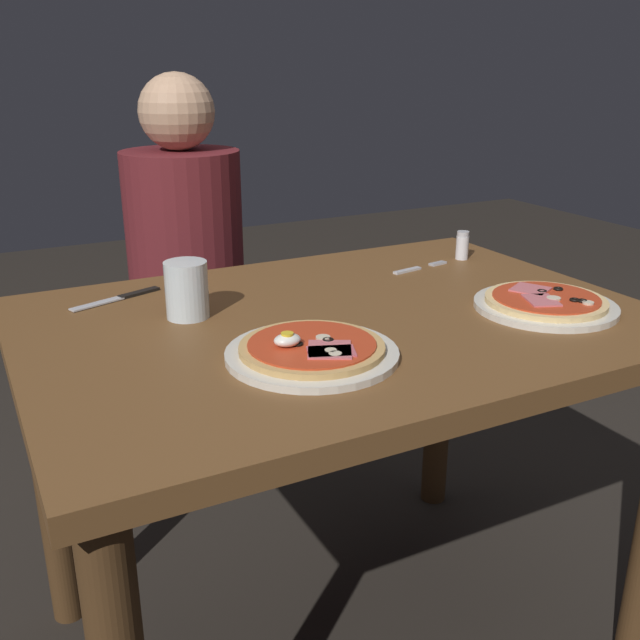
{
  "coord_description": "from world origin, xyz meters",
  "views": [
    {
      "loc": [
        -0.61,
        -1.1,
        1.21
      ],
      "look_at": [
        -0.08,
        -0.08,
        0.79
      ],
      "focal_mm": 40.37,
      "sensor_mm": 36.0,
      "label": 1
    }
  ],
  "objects_px": {
    "diner_person": "(189,300)",
    "fork": "(416,268)",
    "pizza_across_left": "(545,303)",
    "knife": "(122,297)",
    "dining_table": "(339,376)",
    "pizza_foreground": "(312,351)",
    "salt_shaker": "(462,245)",
    "water_glass_near": "(187,294)"
  },
  "relations": [
    {
      "from": "diner_person",
      "to": "fork",
      "type": "bearing_deg",
      "value": 120.24
    },
    {
      "from": "fork",
      "to": "salt_shaker",
      "type": "distance_m",
      "value": 0.15
    },
    {
      "from": "pizza_across_left",
      "to": "water_glass_near",
      "type": "bearing_deg",
      "value": 156.53
    },
    {
      "from": "salt_shaker",
      "to": "diner_person",
      "type": "height_order",
      "value": "diner_person"
    },
    {
      "from": "knife",
      "to": "salt_shaker",
      "type": "relative_size",
      "value": 2.83
    },
    {
      "from": "water_glass_near",
      "to": "pizza_foreground",
      "type": "bearing_deg",
      "value": -67.35
    },
    {
      "from": "fork",
      "to": "salt_shaker",
      "type": "xyz_separation_m",
      "value": [
        0.15,
        0.03,
        0.03
      ]
    },
    {
      "from": "pizza_across_left",
      "to": "diner_person",
      "type": "relative_size",
      "value": 0.23
    },
    {
      "from": "dining_table",
      "to": "fork",
      "type": "relative_size",
      "value": 7.25
    },
    {
      "from": "dining_table",
      "to": "knife",
      "type": "distance_m",
      "value": 0.46
    },
    {
      "from": "dining_table",
      "to": "pizza_foreground",
      "type": "relative_size",
      "value": 4.11
    },
    {
      "from": "dining_table",
      "to": "fork",
      "type": "xyz_separation_m",
      "value": [
        0.31,
        0.2,
        0.13
      ]
    },
    {
      "from": "pizza_foreground",
      "to": "pizza_across_left",
      "type": "relative_size",
      "value": 1.04
    },
    {
      "from": "water_glass_near",
      "to": "diner_person",
      "type": "distance_m",
      "value": 0.75
    },
    {
      "from": "pizza_across_left",
      "to": "salt_shaker",
      "type": "xyz_separation_m",
      "value": [
        0.09,
        0.37,
        0.02
      ]
    },
    {
      "from": "pizza_across_left",
      "to": "dining_table",
      "type": "bearing_deg",
      "value": 158.42
    },
    {
      "from": "pizza_foreground",
      "to": "salt_shaker",
      "type": "relative_size",
      "value": 4.15
    },
    {
      "from": "dining_table",
      "to": "knife",
      "type": "height_order",
      "value": "knife"
    },
    {
      "from": "dining_table",
      "to": "fork",
      "type": "distance_m",
      "value": 0.39
    },
    {
      "from": "salt_shaker",
      "to": "water_glass_near",
      "type": "bearing_deg",
      "value": -171.92
    },
    {
      "from": "pizza_across_left",
      "to": "knife",
      "type": "xyz_separation_m",
      "value": [
        -0.7,
        0.43,
        -0.01
      ]
    },
    {
      "from": "fork",
      "to": "diner_person",
      "type": "relative_size",
      "value": 0.13
    },
    {
      "from": "dining_table",
      "to": "diner_person",
      "type": "bearing_deg",
      "value": 93.42
    },
    {
      "from": "diner_person",
      "to": "salt_shaker",
      "type": "bearing_deg",
      "value": 130.87
    },
    {
      "from": "pizza_across_left",
      "to": "fork",
      "type": "distance_m",
      "value": 0.35
    },
    {
      "from": "pizza_across_left",
      "to": "fork",
      "type": "relative_size",
      "value": 1.7
    },
    {
      "from": "pizza_foreground",
      "to": "pizza_across_left",
      "type": "xyz_separation_m",
      "value": [
        0.5,
        0.01,
        -0.0
      ]
    },
    {
      "from": "pizza_foreground",
      "to": "knife",
      "type": "distance_m",
      "value": 0.49
    },
    {
      "from": "dining_table",
      "to": "pizza_across_left",
      "type": "distance_m",
      "value": 0.42
    },
    {
      "from": "pizza_across_left",
      "to": "diner_person",
      "type": "distance_m",
      "value": 1.06
    },
    {
      "from": "dining_table",
      "to": "diner_person",
      "type": "distance_m",
      "value": 0.81
    },
    {
      "from": "water_glass_near",
      "to": "diner_person",
      "type": "bearing_deg",
      "value": 73.36
    },
    {
      "from": "dining_table",
      "to": "salt_shaker",
      "type": "distance_m",
      "value": 0.53
    },
    {
      "from": "pizza_foreground",
      "to": "diner_person",
      "type": "distance_m",
      "value": 0.99
    },
    {
      "from": "salt_shaker",
      "to": "knife",
      "type": "bearing_deg",
      "value": 175.25
    },
    {
      "from": "pizza_across_left",
      "to": "pizza_foreground",
      "type": "bearing_deg",
      "value": -178.96
    },
    {
      "from": "pizza_foreground",
      "to": "fork",
      "type": "bearing_deg",
      "value": 38.45
    },
    {
      "from": "water_glass_near",
      "to": "knife",
      "type": "distance_m",
      "value": 0.19
    },
    {
      "from": "pizza_across_left",
      "to": "salt_shaker",
      "type": "relative_size",
      "value": 4.0
    },
    {
      "from": "pizza_across_left",
      "to": "fork",
      "type": "xyz_separation_m",
      "value": [
        -0.06,
        0.34,
        -0.01
      ]
    },
    {
      "from": "pizza_across_left",
      "to": "knife",
      "type": "distance_m",
      "value": 0.83
    },
    {
      "from": "dining_table",
      "to": "water_glass_near",
      "type": "relative_size",
      "value": 10.86
    }
  ]
}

